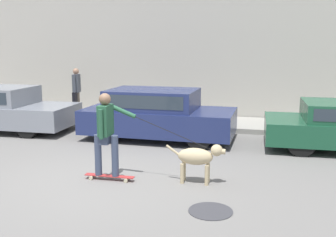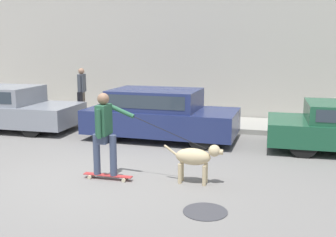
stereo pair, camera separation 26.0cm
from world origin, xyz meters
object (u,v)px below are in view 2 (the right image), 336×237
parked_car_0 (3,108)px  dog (196,157)px  pedestrian_with_bag (82,90)px  skateboarder (105,130)px  parked_car_1 (160,115)px

parked_car_0 → dog: parked_car_0 is taller
parked_car_0 → pedestrian_with_bag: 2.51m
parked_car_0 → skateboarder: skateboarder is taller
parked_car_0 → skateboarder: 5.92m
skateboarder → pedestrian_with_bag: bearing=120.8°
parked_car_0 → pedestrian_with_bag: pedestrian_with_bag is taller
parked_car_1 → pedestrian_with_bag: bearing=151.2°
parked_car_0 → parked_car_1: parked_car_1 is taller
parked_car_1 → skateboarder: skateboarder is taller
parked_car_1 → pedestrian_with_bag: (-3.25, 1.86, 0.36)m
dog → pedestrian_with_bag: size_ratio=0.68×
parked_car_1 → parked_car_0: bearing=-179.0°
parked_car_0 → dog: size_ratio=4.22×
skateboarder → pedestrian_with_bag: size_ratio=1.53×
parked_car_0 → parked_car_1: 4.89m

